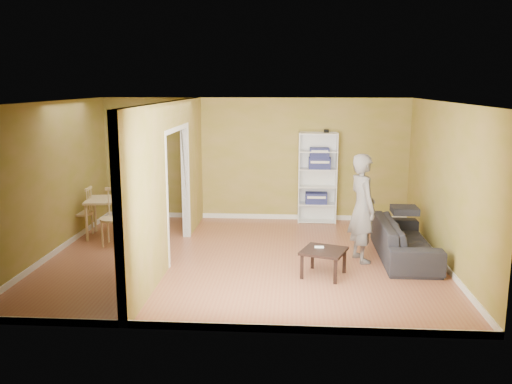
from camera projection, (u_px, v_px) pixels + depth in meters
room_shell at (243, 182)px, 8.86m from camera, size 6.50×6.50×6.50m
partition at (171, 181)px, 8.94m from camera, size 0.22×5.50×2.60m
wall_speaker at (326, 132)px, 11.27m from camera, size 0.10×0.10×0.10m
sofa at (405, 234)px, 9.06m from camera, size 2.17×0.94×0.82m
person at (363, 199)px, 8.79m from camera, size 0.91×0.81×2.10m
bookshelf at (317, 177)px, 11.38m from camera, size 0.80×0.35×1.90m
paper_box_navy_a at (316, 198)px, 11.42m from camera, size 0.45×0.29×0.23m
paper_box_navy_b at (320, 163)px, 11.27m from camera, size 0.45×0.29×0.23m
paper_box_navy_c at (319, 154)px, 11.23m from camera, size 0.40×0.26×0.20m
coffee_table at (324, 254)px, 8.21m from camera, size 0.62×0.62×0.41m
game_controller at (319, 247)px, 8.29m from camera, size 0.14×0.04×0.03m
dining_table at (119, 203)px, 10.33m from camera, size 1.17×0.78×0.73m
chair_left at (81, 212)px, 10.36m from camera, size 0.45×0.45×0.96m
chair_near at (113, 217)px, 9.75m from camera, size 0.48×0.48×1.04m
chair_far at (134, 206)px, 10.96m from camera, size 0.50×0.50×0.92m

